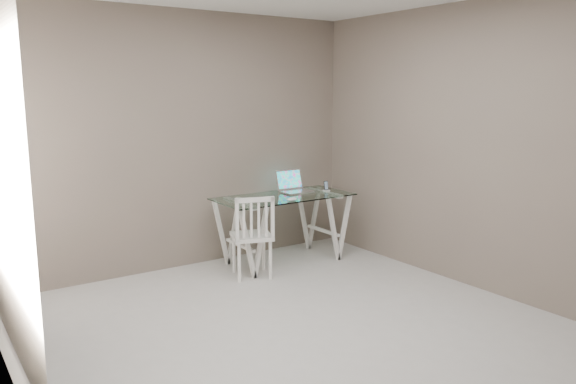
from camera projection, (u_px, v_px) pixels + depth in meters
The scene contains 7 objects.
room at pixel (304, 113), 3.98m from camera, with size 4.50×4.52×2.71m.
desk at pixel (284, 228), 6.16m from camera, with size 1.50×0.70×0.75m.
chair at pixel (253, 233), 5.62m from camera, with size 0.50×0.50×0.86m.
laptop at pixel (293, 186), 6.37m from camera, with size 0.35×0.31×0.24m.
keyboard at pixel (262, 199), 5.94m from camera, with size 0.27×0.11×0.01m, color silver.
mouse at pixel (292, 199), 5.82m from camera, with size 0.12×0.07×0.04m, color white.
phone_dock at pixel (326, 188), 6.39m from camera, with size 0.06×0.06×0.12m.
Camera 1 is at (-2.43, -3.23, 1.87)m, focal length 35.00 mm.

